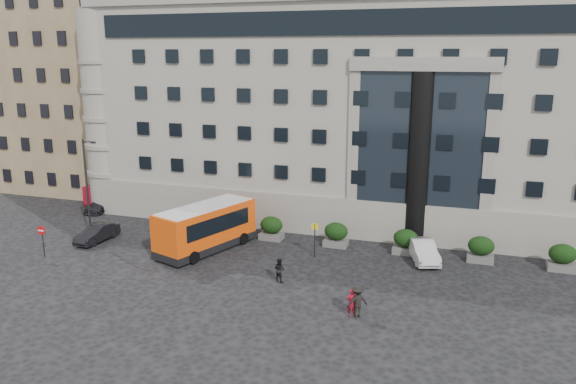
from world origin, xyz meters
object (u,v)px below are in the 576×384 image
Objects in this scene: minibus at (206,226)px; parked_car_b at (97,233)px; hedge_f at (562,257)px; no_entry_sign at (42,235)px; hedge_b at (271,228)px; hedge_e at (481,249)px; hedge_a at (211,222)px; street_lamp at (88,187)px; white_taxi at (423,250)px; pedestrian_a at (351,303)px; bus_stop_sign at (315,234)px; hedge_d at (406,241)px; hedge_c at (336,234)px; parked_car_d at (125,192)px; red_truck at (112,187)px; pedestrian_b at (279,270)px; parked_car_c at (103,204)px; pedestrian_c at (357,301)px.

minibus is 9.05m from parked_car_b.
no_entry_sign is (-35.00, -8.84, 0.72)m from hedge_f.
hedge_e is at bearing 0.00° from hedge_b.
no_entry_sign reaches higher than hedge_a.
street_lamp is 1.80× the size of white_taxi.
pedestrian_a is (-2.98, -10.10, 0.08)m from white_taxi.
hedge_a is 1.00× the size of hedge_e.
no_entry_sign is at bearing -135.52° from hedge_a.
hedge_a is 1.13× the size of pedestrian_a.
hedge_b is 0.73× the size of bus_stop_sign.
hedge_f is (10.40, 0.00, 0.00)m from hedge_d.
parked_car_b is at bearing 69.93° from no_entry_sign.
minibus is at bearing 6.09° from street_lamp.
hedge_c is 1.00× the size of hedge_f.
hedge_c is 0.37× the size of parked_car_d.
hedge_c is 0.79× the size of no_entry_sign.
parked_car_d is (0.50, 1.40, -0.81)m from red_truck.
pedestrian_b is at bearing -156.18° from hedge_f.
minibus is at bearing 25.79° from no_entry_sign.
pedestrian_a is at bearing -98.48° from hedge_d.
white_taxi is at bearing -3.48° from hedge_a.
minibus reaches higher than hedge_a.
hedge_c reaches higher than pedestrian_a.
red_truck is 1.10× the size of parked_car_d.
hedge_a and hedge_d have the same top height.
hedge_f is 19.10m from pedestrian_b.
bus_stop_sign is at bearing -166.08° from hedge_e.
street_lamp is 9.71m from parked_car_c.
hedge_f is 39.92m from red_truck.
hedge_f is 0.46× the size of parked_car_b.
no_entry_sign is (-24.60, -8.84, 0.72)m from hedge_d.
street_lamp reaches higher than bus_stop_sign.
hedge_e is 31.09m from no_entry_sign.
bus_stop_sign is 24.55m from red_truck.
hedge_e reaches higher than pedestrian_b.
street_lamp is 1.88× the size of parked_car_c.
hedge_b is at bearing -44.45° from pedestrian_b.
hedge_b is 1.00× the size of hedge_f.
pedestrian_b is at bearing -160.56° from white_taxi.
pedestrian_b is at bearing -25.74° from parked_car_d.
white_taxi is (7.42, 1.77, -1.00)m from bus_stop_sign.
white_taxi is at bearing -6.40° from parked_car_d.
hedge_e is at bearing 9.48° from street_lamp.
red_truck is at bearing 162.80° from hedge_b.
hedge_d is at bearing 19.76° from no_entry_sign.
street_lamp is 3.74m from parked_car_b.
red_truck reaches higher than pedestrian_c.
hedge_e is at bearing -4.20° from parked_car_c.
parked_car_b is (-8.92, -0.93, -1.19)m from minibus.
parked_car_c is at bearing -4.56° from pedestrian_b.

